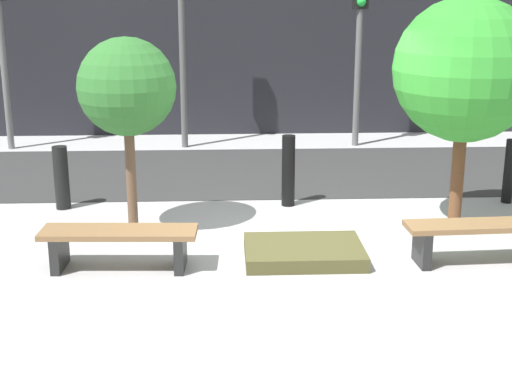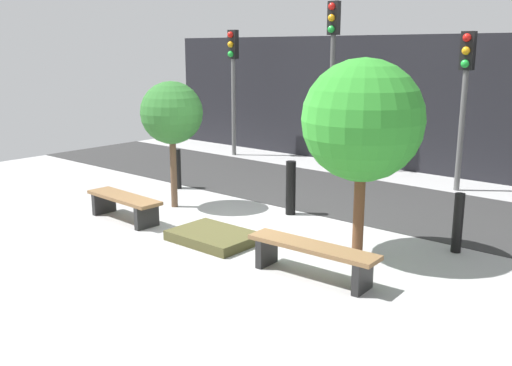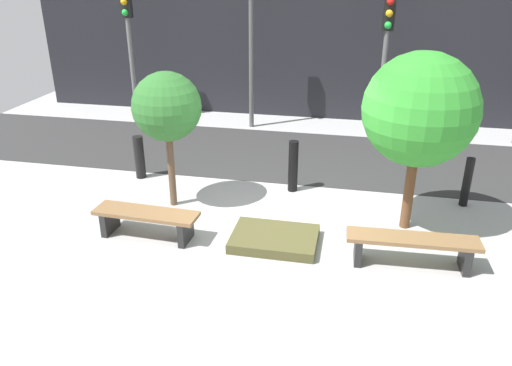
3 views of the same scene
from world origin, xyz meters
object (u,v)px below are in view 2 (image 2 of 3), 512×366
planter_bed (214,237)px  traffic_light_mid_west (332,57)px  tree_behind_right_bench (363,121)px  traffic_light_west (233,70)px  bollard_left (291,188)px  traffic_light_mid_east (465,82)px  bollard_far_left (176,169)px  bench_right (312,254)px  bollard_center (458,223)px  bench_left (124,203)px  tree_behind_left_bench (172,113)px

planter_bed → traffic_light_mid_west: size_ratio=0.32×
tree_behind_right_bench → traffic_light_west: size_ratio=0.82×
planter_bed → traffic_light_mid_west: traffic_light_mid_west is taller
tree_behind_right_bench → planter_bed: bearing=-154.2°
traffic_light_west → bollard_left: bearing=-37.7°
traffic_light_west → traffic_light_mid_east: bearing=-0.0°
planter_bed → bollard_far_left: bearing=147.0°
bench_right → traffic_light_mid_east: bearing=91.1°
traffic_light_west → traffic_light_mid_east: traffic_light_west is taller
bollard_center → bench_left: bearing=-156.6°
bench_left → bollard_center: size_ratio=1.86×
tree_behind_right_bench → traffic_light_mid_west: bearing=127.2°
bollard_far_left → traffic_light_mid_west: traffic_light_mid_west is taller
bollard_far_left → traffic_light_mid_east: (4.74, 3.78, 1.88)m
traffic_light_mid_east → traffic_light_west: bearing=180.0°
planter_bed → traffic_light_mid_east: 6.42m
tree_behind_right_bench → bollard_center: tree_behind_right_bench is taller
bench_left → bollard_far_left: (-1.09, 2.22, 0.12)m
bollard_far_left → traffic_light_mid_west: bearing=68.6°
bench_left → tree_behind_right_bench: (4.05, 1.18, 1.67)m
planter_bed → traffic_light_west: 7.94m
tree_behind_left_bench → bench_left: bearing=-90.0°
bench_right → traffic_light_west: traffic_light_west is taller
tree_behind_right_bench → traffic_light_mid_west: (-3.65, 4.82, 0.81)m
bench_right → traffic_light_mid_east: size_ratio=0.56×
bench_right → planter_bed: (-2.02, 0.20, -0.26)m
tree_behind_right_bench → bollard_far_left: 5.46m
bench_left → bollard_left: size_ratio=1.70×
tree_behind_left_bench → bollard_far_left: (-1.09, 1.04, -1.37)m
traffic_light_west → bench_right: bearing=-40.9°
tree_behind_left_bench → traffic_light_west: size_ratio=0.69×
bench_right → traffic_light_mid_east: (-0.39, 6.00, 1.98)m
traffic_light_west → traffic_light_mid_west: traffic_light_mid_west is taller
tree_behind_right_bench → bollard_center: bearing=43.6°
bollard_left → bollard_center: bollard_left is taller
tree_behind_right_bench → traffic_light_mid_east: bearing=94.7°
traffic_light_mid_west → traffic_light_mid_east: traffic_light_mid_west is taller
bollard_far_left → bollard_left: (3.11, 0.00, 0.06)m
planter_bed → tree_behind_left_bench: (-2.02, 0.98, 1.72)m
bollard_far_left → traffic_light_mid_east: 6.35m
planter_bed → tree_behind_right_bench: tree_behind_right_bench is taller
bench_left → bench_right: bearing=2.6°
bench_left → bollard_center: (5.13, 2.22, 0.13)m
bollard_far_left → traffic_light_mid_west: 4.70m
bench_right → traffic_light_mid_west: traffic_light_mid_west is taller
bench_right → bollard_far_left: size_ratio=2.14×
bench_left → bollard_left: bollard_left is taller
bench_left → traffic_light_mid_west: bearing=88.9°
bench_right → bollard_left: (-2.02, 2.22, 0.16)m
bench_right → bollard_center: bearing=61.2°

